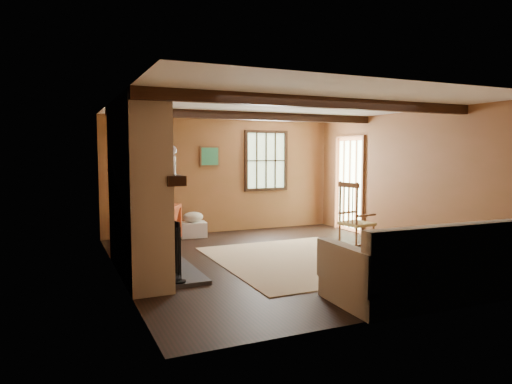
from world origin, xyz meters
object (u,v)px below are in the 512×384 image
sofa (427,270)px  armchair (154,225)px  laundry_basket (193,229)px  rocking_chair (355,221)px  fireplace (138,195)px

sofa → armchair: sofa is taller
laundry_basket → sofa: bearing=-73.8°
sofa → laundry_basket: bearing=108.0°
sofa → rocking_chair: bearing=73.8°
fireplace → armchair: fireplace is taller
sofa → armchair: bearing=119.7°
fireplace → sofa: size_ratio=1.05×
fireplace → laundry_basket: fireplace is taller
rocking_chair → sofa: 2.61m
sofa → laundry_basket: (-1.40, 4.79, -0.18)m
sofa → laundry_basket: sofa is taller
sofa → armchair: size_ratio=2.76×
sofa → laundry_basket: 5.00m
fireplace → sofa: bearing=-40.2°
rocking_chair → sofa: size_ratio=0.52×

